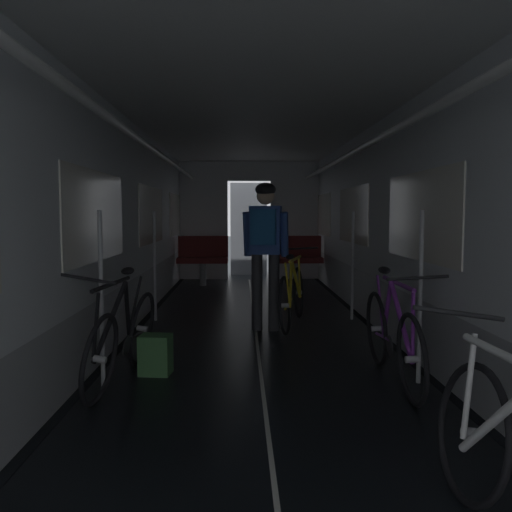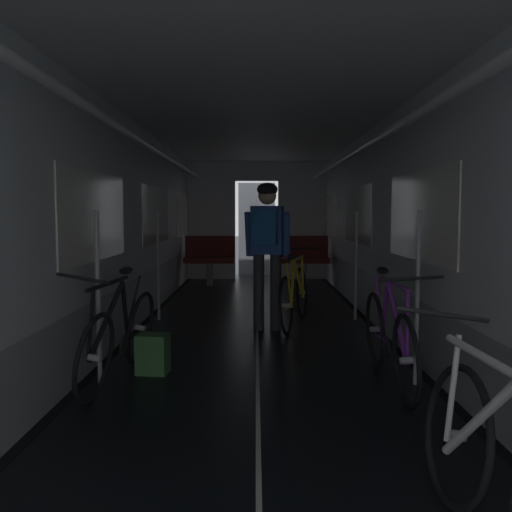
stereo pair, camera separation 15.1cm
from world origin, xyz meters
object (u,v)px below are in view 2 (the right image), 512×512
(bench_seat_far_left, at_px, (209,256))
(bicycle_black, at_px, (118,335))
(person_cyclist_aisle, at_px, (266,239))
(bench_seat_far_right, at_px, (302,256))
(bicycle_white, at_px, (512,480))
(backpack_on_floor, at_px, (152,354))
(bicycle_purple, at_px, (388,337))
(bicycle_yellow_in_aisle, at_px, (293,295))

(bench_seat_far_left, bearing_deg, bicycle_black, -92.22)
(person_cyclist_aisle, bearing_deg, bench_seat_far_right, 78.89)
(bench_seat_far_left, distance_m, bicycle_black, 5.89)
(bicycle_white, xyz_separation_m, backpack_on_floor, (-1.85, 2.57, -0.21))
(bicycle_white, height_order, bicycle_purple, bicycle_white)
(person_cyclist_aisle, xyz_separation_m, bicycle_yellow_in_aisle, (0.35, 0.26, -0.69))
(person_cyclist_aisle, height_order, bicycle_yellow_in_aisle, person_cyclist_aisle)
(person_cyclist_aisle, bearing_deg, bicycle_yellow_in_aisle, 36.90)
(bench_seat_far_right, height_order, backpack_on_floor, bench_seat_far_right)
(bicycle_black, bearing_deg, person_cyclist_aisle, 56.58)
(bicycle_purple, xyz_separation_m, backpack_on_floor, (-1.96, 0.27, -0.21))
(bicycle_purple, distance_m, bicycle_black, 2.19)
(bench_seat_far_left, height_order, bicycle_white, bicycle_white)
(bicycle_black, relative_size, backpack_on_floor, 4.98)
(bicycle_white, xyz_separation_m, person_cyclist_aisle, (-0.83, 4.26, 0.69))
(backpack_on_floor, bearing_deg, bicycle_yellow_in_aisle, 55.04)
(bicycle_purple, bearing_deg, bicycle_white, -92.74)
(bench_seat_far_right, height_order, person_cyclist_aisle, person_cyclist_aisle)
(bicycle_white, relative_size, bicycle_black, 1.00)
(bench_seat_far_right, bearing_deg, bicycle_yellow_in_aisle, -96.70)
(bicycle_black, relative_size, person_cyclist_aisle, 0.98)
(bench_seat_far_left, xyz_separation_m, bicycle_purple, (1.96, -5.95, -0.18))
(bicycle_purple, height_order, bicycle_yellow_in_aisle, bicycle_yellow_in_aisle)
(bench_seat_far_left, distance_m, bicycle_yellow_in_aisle, 3.98)
(bench_seat_far_left, height_order, person_cyclist_aisle, person_cyclist_aisle)
(bench_seat_far_right, bearing_deg, bicycle_purple, -88.47)
(bench_seat_far_right, xyz_separation_m, bicycle_yellow_in_aisle, (-0.44, -3.74, -0.18))
(bench_seat_far_right, relative_size, backpack_on_floor, 2.89)
(bicycle_purple, relative_size, person_cyclist_aisle, 0.98)
(bicycle_white, bearing_deg, bench_seat_far_right, 90.34)
(bench_seat_far_right, bearing_deg, bicycle_black, -109.03)
(bench_seat_far_left, relative_size, bicycle_black, 0.58)
(bicycle_black, xyz_separation_m, person_cyclist_aisle, (1.24, 1.88, 0.69))
(bicycle_purple, xyz_separation_m, bicycle_yellow_in_aisle, (-0.60, 2.22, -0.00))
(bicycle_white, distance_m, backpack_on_floor, 3.17)
(bench_seat_far_right, relative_size, bicycle_white, 0.58)
(bicycle_purple, relative_size, backpack_on_floor, 4.97)
(bench_seat_far_right, bearing_deg, bicycle_white, -89.66)
(person_cyclist_aisle, bearing_deg, bicycle_black, -123.42)
(bench_seat_far_right, xyz_separation_m, backpack_on_floor, (-1.80, -5.68, -0.40))
(bicycle_white, relative_size, backpack_on_floor, 4.98)
(backpack_on_floor, bearing_deg, person_cyclist_aisle, 58.96)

